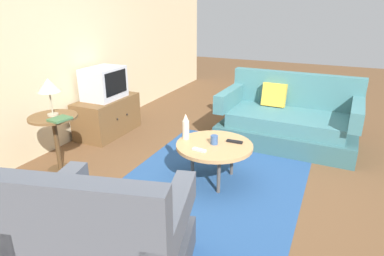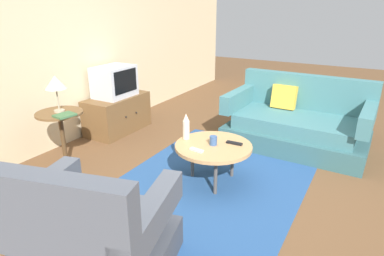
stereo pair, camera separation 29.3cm
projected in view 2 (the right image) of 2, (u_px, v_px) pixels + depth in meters
ground_plane at (227, 186)px, 3.40m from camera, size 16.00×16.00×0.00m
back_wall at (51, 39)px, 4.02m from camera, size 9.00×0.12×2.70m
area_rug at (213, 181)px, 3.49m from camera, size 2.52×1.81×0.00m
armchair at (90, 239)px, 2.17m from camera, size 1.07×1.16×0.94m
couch at (297, 124)px, 4.28m from camera, size 1.00×1.75×0.88m
coffee_table at (213, 148)px, 3.36m from camera, size 0.78×0.78×0.42m
side_table at (61, 128)px, 3.68m from camera, size 0.50×0.50×0.64m
tv_stand at (118, 114)px, 4.80m from camera, size 0.94×0.51×0.52m
television at (114, 81)px, 4.63m from camera, size 0.56×0.41×0.43m
table_lamp at (55, 83)px, 3.52m from camera, size 0.23×0.23×0.40m
vase at (186, 127)px, 3.45m from camera, size 0.07×0.07×0.28m
mug at (213, 140)px, 3.33m from camera, size 0.12×0.08×0.09m
tv_remote_dark at (234, 143)px, 3.36m from camera, size 0.05×0.17×0.02m
tv_remote_silver at (197, 150)px, 3.20m from camera, size 0.07×0.15×0.02m
book at (65, 115)px, 3.48m from camera, size 0.22×0.19×0.02m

